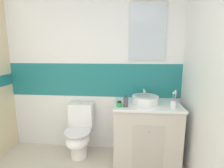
{
  "coord_description": "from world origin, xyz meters",
  "views": [
    {
      "loc": [
        0.52,
        -0.08,
        1.52
      ],
      "look_at": [
        0.32,
        2.01,
        1.12
      ],
      "focal_mm": 27.05,
      "sensor_mm": 36.0,
      "label": 1
    }
  ],
  "objects_px": {
    "toilet": "(79,133)",
    "hair_gel_jar": "(119,104)",
    "soap_dispenser": "(126,102)",
    "sink_basin": "(145,99)",
    "toothbrush_cup": "(173,103)"
  },
  "relations": [
    {
      "from": "toilet",
      "to": "hair_gel_jar",
      "type": "height_order",
      "value": "hair_gel_jar"
    },
    {
      "from": "toilet",
      "to": "hair_gel_jar",
      "type": "bearing_deg",
      "value": -20.55
    },
    {
      "from": "toilet",
      "to": "hair_gel_jar",
      "type": "relative_size",
      "value": 10.42
    },
    {
      "from": "toilet",
      "to": "hair_gel_jar",
      "type": "xyz_separation_m",
      "value": [
        0.6,
        -0.22,
        0.52
      ]
    },
    {
      "from": "toothbrush_cup",
      "to": "soap_dispenser",
      "type": "relative_size",
      "value": 1.4
    },
    {
      "from": "soap_dispenser",
      "to": "sink_basin",
      "type": "bearing_deg",
      "value": 34.05
    },
    {
      "from": "sink_basin",
      "to": "hair_gel_jar",
      "type": "height_order",
      "value": "sink_basin"
    },
    {
      "from": "sink_basin",
      "to": "hair_gel_jar",
      "type": "bearing_deg",
      "value": -151.77
    },
    {
      "from": "soap_dispenser",
      "to": "toilet",
      "type": "bearing_deg",
      "value": 162.16
    },
    {
      "from": "hair_gel_jar",
      "to": "toilet",
      "type": "bearing_deg",
      "value": 159.45
    },
    {
      "from": "sink_basin",
      "to": "toothbrush_cup",
      "type": "relative_size",
      "value": 1.74
    },
    {
      "from": "toilet",
      "to": "soap_dispenser",
      "type": "xyz_separation_m",
      "value": [
        0.67,
        -0.22,
        0.55
      ]
    },
    {
      "from": "hair_gel_jar",
      "to": "toothbrush_cup",
      "type": "bearing_deg",
      "value": 0.72
    },
    {
      "from": "hair_gel_jar",
      "to": "sink_basin",
      "type": "bearing_deg",
      "value": 28.23
    },
    {
      "from": "soap_dispenser",
      "to": "hair_gel_jar",
      "type": "xyz_separation_m",
      "value": [
        -0.08,
        -0.01,
        -0.03
      ]
    }
  ]
}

